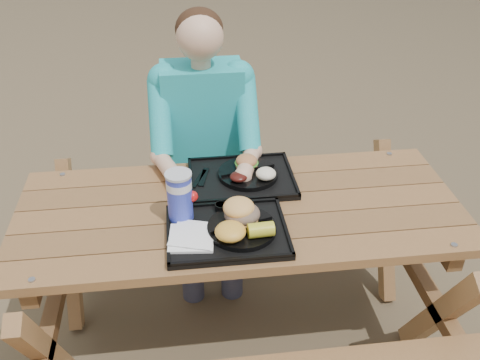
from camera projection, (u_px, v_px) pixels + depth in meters
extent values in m
plane|color=#999999|center=(240.00, 333.00, 2.57)|extent=(60.00, 60.00, 0.00)
cube|color=black|center=(227.00, 233.00, 2.00)|extent=(0.45, 0.35, 0.02)
cube|color=black|center=(242.00, 179.00, 2.32)|extent=(0.45, 0.35, 0.02)
cylinder|color=black|center=(242.00, 228.00, 2.00)|extent=(0.26, 0.26, 0.02)
cylinder|color=black|center=(248.00, 174.00, 2.32)|extent=(0.26, 0.26, 0.02)
cube|color=white|center=(191.00, 237.00, 1.95)|extent=(0.18, 0.18, 0.02)
cylinder|color=#1727B1|center=(180.00, 197.00, 2.01)|extent=(0.10, 0.10, 0.19)
cylinder|color=black|center=(221.00, 207.00, 2.10)|extent=(0.05, 0.05, 0.03)
cylinder|color=gold|center=(238.00, 208.00, 2.10)|extent=(0.05, 0.05, 0.03)
ellipsoid|color=#F0B53F|center=(230.00, 231.00, 1.92)|extent=(0.11, 0.11, 0.06)
cube|color=black|center=(204.00, 177.00, 2.31)|extent=(0.06, 0.15, 0.01)
ellipsoid|color=#43110D|center=(239.00, 177.00, 2.24)|extent=(0.08, 0.08, 0.03)
ellipsoid|color=white|center=(266.00, 174.00, 2.25)|extent=(0.09, 0.09, 0.05)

